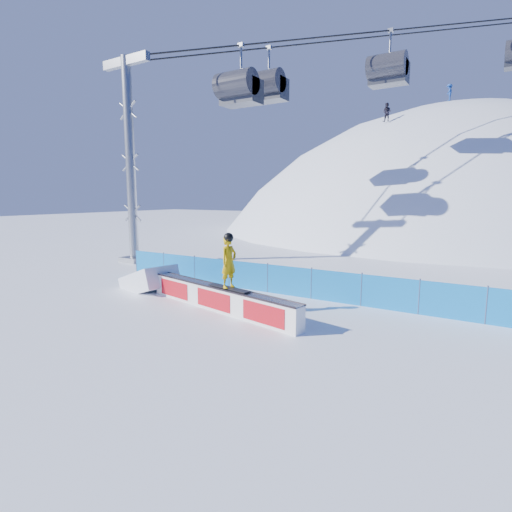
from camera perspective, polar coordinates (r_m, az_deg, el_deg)
The scene contains 7 objects.
ground at distance 11.76m, azimuth 3.21°, elevation -11.48°, with size 160.00×160.00×0.00m, color white.
snow_hill at distance 56.44m, azimuth 24.89°, elevation -15.22°, with size 64.00×64.00×64.00m.
safety_fence at distance 15.53m, azimuth 11.29°, elevation -4.34°, with size 22.05×0.05×1.30m.
rail_box at distance 14.28m, azimuth -5.39°, elevation -6.03°, with size 7.30×2.05×0.88m.
snow_ramp at distance 18.04m, azimuth -14.93°, elevation -4.61°, with size 2.40×1.60×0.90m, color white, non-canonical shape.
snowboarder at distance 13.57m, azimuth -3.90°, elevation -0.76°, with size 1.87×0.71×1.93m.
distant_skiers at distance 41.74m, azimuth 30.49°, elevation 17.90°, with size 19.45×9.51×8.03m.
Camera 1 is at (5.30, -9.69, 4.03)m, focal length 28.00 mm.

